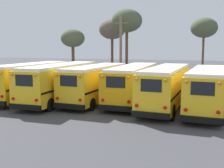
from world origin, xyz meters
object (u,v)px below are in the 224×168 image
(bare_tree_1, at_px, (127,21))
(bare_tree_3, at_px, (112,30))
(school_bus_3, at_px, (134,82))
(school_bus_1, at_px, (61,81))
(school_bus_0, at_px, (31,80))
(school_bus_5, at_px, (207,88))
(school_bus_2, at_px, (96,82))
(bare_tree_0, at_px, (73,39))
(school_bus_4, at_px, (166,85))
(bare_tree_2, at_px, (204,28))
(utility_pole, at_px, (121,48))

(bare_tree_1, bearing_deg, bare_tree_3, 130.47)
(school_bus_3, bearing_deg, school_bus_1, -163.41)
(school_bus_0, distance_m, school_bus_5, 14.76)
(school_bus_2, xyz_separation_m, bare_tree_0, (-8.91, 12.65, 4.01))
(school_bus_5, bearing_deg, bare_tree_1, 124.25)
(school_bus_3, bearing_deg, bare_tree_1, 109.57)
(school_bus_5, xyz_separation_m, bare_tree_1, (-11.11, 16.31, 6.39))
(school_bus_0, height_order, school_bus_3, school_bus_0)
(school_bus_5, bearing_deg, bare_tree_0, 143.35)
(school_bus_0, height_order, bare_tree_1, bare_tree_1)
(school_bus_4, distance_m, bare_tree_0, 20.02)
(bare_tree_1, height_order, bare_tree_2, bare_tree_1)
(school_bus_3, bearing_deg, school_bus_2, -159.62)
(school_bus_1, height_order, utility_pole, utility_pole)
(school_bus_3, relative_size, school_bus_5, 1.09)
(bare_tree_2, xyz_separation_m, bare_tree_3, (-13.64, 0.88, 0.12))
(school_bus_0, bearing_deg, school_bus_3, 12.10)
(school_bus_4, bearing_deg, bare_tree_1, 117.05)
(school_bus_1, height_order, school_bus_2, school_bus_1)
(bare_tree_1, relative_size, bare_tree_2, 1.14)
(school_bus_2, height_order, school_bus_4, school_bus_4)
(school_bus_2, xyz_separation_m, bare_tree_3, (-6.00, 20.13, 5.60))
(school_bus_0, xyz_separation_m, school_bus_4, (11.80, 0.57, -0.02))
(bare_tree_0, bearing_deg, school_bus_0, -77.39)
(bare_tree_0, height_order, bare_tree_3, bare_tree_3)
(school_bus_2, xyz_separation_m, school_bus_3, (2.95, 1.10, -0.00))
(school_bus_0, bearing_deg, bare_tree_1, 77.56)
(bare_tree_1, bearing_deg, school_bus_2, -81.86)
(school_bus_1, distance_m, school_bus_4, 8.86)
(school_bus_2, bearing_deg, school_bus_1, -167.37)
(school_bus_1, height_order, school_bus_3, school_bus_1)
(school_bus_1, xyz_separation_m, school_bus_2, (2.95, 0.66, -0.05))
(bare_tree_1, bearing_deg, school_bus_4, -62.95)
(school_bus_4, bearing_deg, utility_pole, 121.50)
(bare_tree_0, bearing_deg, school_bus_3, -44.24)
(school_bus_1, distance_m, utility_pole, 13.91)
(school_bus_3, distance_m, bare_tree_2, 19.54)
(school_bus_5, bearing_deg, bare_tree_3, 125.66)
(school_bus_2, relative_size, utility_pole, 1.09)
(school_bus_3, bearing_deg, school_bus_0, -167.90)
(school_bus_2, distance_m, bare_tree_2, 21.43)
(school_bus_1, relative_size, utility_pole, 1.25)
(school_bus_0, xyz_separation_m, bare_tree_2, (13.54, 20.05, 5.42))
(school_bus_2, bearing_deg, school_bus_4, -2.20)
(school_bus_1, height_order, bare_tree_1, bare_tree_1)
(school_bus_5, relative_size, bare_tree_1, 1.00)
(bare_tree_3, bearing_deg, bare_tree_0, -111.24)
(school_bus_1, relative_size, school_bus_5, 1.11)
(utility_pole, bearing_deg, bare_tree_1, 91.55)
(school_bus_1, xyz_separation_m, bare_tree_1, (0.70, 16.40, 6.35))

